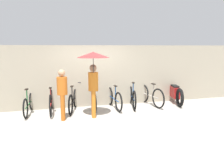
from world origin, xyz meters
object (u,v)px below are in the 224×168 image
(pedestrian_center, at_px, (93,66))
(pedestrian_leading, at_px, (62,91))
(parked_bicycle_2, at_px, (73,101))
(parked_bicycle_3, at_px, (94,99))
(parked_bicycle_1, at_px, (51,101))
(parked_bicycle_6, at_px, (150,95))
(parked_bicycle_4, at_px, (114,98))
(motorcycle, at_px, (175,93))
(parked_bicycle_0, at_px, (29,104))
(parked_bicycle_5, at_px, (132,97))

(pedestrian_center, bearing_deg, pedestrian_leading, 1.15)
(parked_bicycle_2, height_order, parked_bicycle_3, parked_bicycle_3)
(parked_bicycle_1, relative_size, parked_bicycle_6, 1.04)
(parked_bicycle_1, distance_m, pedestrian_leading, 1.12)
(parked_bicycle_2, distance_m, parked_bicycle_3, 0.76)
(parked_bicycle_3, distance_m, pedestrian_center, 1.68)
(parked_bicycle_1, height_order, pedestrian_center, pedestrian_center)
(parked_bicycle_4, relative_size, pedestrian_leading, 1.10)
(parked_bicycle_2, relative_size, pedestrian_center, 0.79)
(parked_bicycle_1, bearing_deg, motorcycle, -86.33)
(parked_bicycle_0, distance_m, pedestrian_leading, 1.56)
(parked_bicycle_2, bearing_deg, parked_bicycle_6, -75.27)
(parked_bicycle_0, height_order, parked_bicycle_4, parked_bicycle_4)
(pedestrian_leading, relative_size, pedestrian_center, 0.75)
(pedestrian_leading, distance_m, pedestrian_center, 1.23)
(parked_bicycle_0, distance_m, motorcycle, 5.65)
(parked_bicycle_4, bearing_deg, pedestrian_center, 132.06)
(motorcycle, bearing_deg, parked_bicycle_2, 105.53)
(pedestrian_leading, bearing_deg, parked_bicycle_2, -108.52)
(pedestrian_leading, height_order, motorcycle, pedestrian_leading)
(parked_bicycle_0, height_order, parked_bicycle_6, parked_bicycle_0)
(parked_bicycle_5, height_order, parked_bicycle_6, parked_bicycle_6)
(parked_bicycle_4, bearing_deg, parked_bicycle_2, 85.75)
(parked_bicycle_1, bearing_deg, parked_bicycle_6, -87.41)
(parked_bicycle_5, bearing_deg, parked_bicycle_0, 102.46)
(parked_bicycle_0, distance_m, pedestrian_center, 2.66)
(parked_bicycle_1, relative_size, pedestrian_leading, 1.16)
(parked_bicycle_0, distance_m, parked_bicycle_3, 2.26)
(parked_bicycle_5, bearing_deg, parked_bicycle_3, 100.70)
(parked_bicycle_3, relative_size, pedestrian_center, 0.79)
(parked_bicycle_4, relative_size, parked_bicycle_6, 0.99)
(parked_bicycle_3, height_order, pedestrian_center, pedestrian_center)
(parked_bicycle_3, distance_m, parked_bicycle_4, 0.76)
(parked_bicycle_1, bearing_deg, parked_bicycle_5, -87.27)
(pedestrian_center, bearing_deg, parked_bicycle_1, -31.20)
(parked_bicycle_3, height_order, motorcycle, parked_bicycle_3)
(parked_bicycle_4, relative_size, motorcycle, 0.88)
(parked_bicycle_3, distance_m, motorcycle, 3.39)
(parked_bicycle_2, height_order, pedestrian_leading, pedestrian_leading)
(parked_bicycle_0, xyz_separation_m, parked_bicycle_1, (0.75, -0.01, 0.04))
(parked_bicycle_1, xyz_separation_m, parked_bicycle_2, (0.75, -0.02, -0.02))
(pedestrian_center, bearing_deg, parked_bicycle_0, -20.33)
(pedestrian_center, distance_m, motorcycle, 3.94)
(parked_bicycle_2, xyz_separation_m, parked_bicycle_6, (3.01, 0.03, 0.02))
(parked_bicycle_4, distance_m, parked_bicycle_5, 0.76)
(parked_bicycle_6, distance_m, pedestrian_leading, 3.57)
(parked_bicycle_6, relative_size, motorcycle, 0.89)
(parked_bicycle_3, relative_size, pedestrian_leading, 1.06)
(parked_bicycle_2, height_order, parked_bicycle_6, parked_bicycle_6)
(parked_bicycle_2, xyz_separation_m, parked_bicycle_5, (2.26, 0.03, 0.01))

